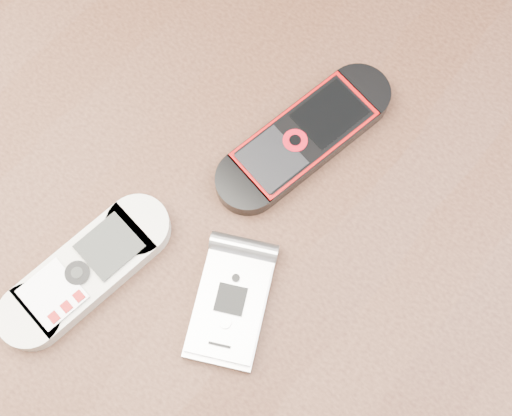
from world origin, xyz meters
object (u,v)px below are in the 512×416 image
object	(u,v)px
table	(252,247)
nokia_black_red	(304,137)
motorola_razr	(230,305)
nokia_white	(86,271)

from	to	relation	value
table	nokia_black_red	size ratio (longest dim) A/B	7.25
table	motorola_razr	world-z (taller)	motorola_razr
motorola_razr	nokia_black_red	bearing A→B (deg)	79.71
nokia_black_red	motorola_razr	xyz separation A→B (m)	(0.04, -0.14, -0.00)
nokia_white	motorola_razr	size ratio (longest dim) A/B	1.50
nokia_white	nokia_black_red	xyz separation A→B (m)	(0.06, 0.18, 0.00)
table	nokia_white	xyz separation A→B (m)	(-0.06, -0.11, 0.11)
nokia_white	motorola_razr	bearing A→B (deg)	33.75
nokia_white	nokia_black_red	size ratio (longest dim) A/B	0.89
table	nokia_white	size ratio (longest dim) A/B	8.16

